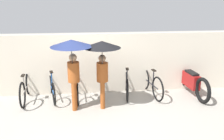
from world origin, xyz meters
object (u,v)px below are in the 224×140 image
parked_bicycle_4 (127,84)px  pedestrian_center (102,56)px  parked_bicycle_1 (52,87)px  parked_bicycle_3 (102,85)px  pedestrian_leading (72,54)px  motorcycle (191,81)px  parked_bicycle_2 (77,86)px  parked_bicycle_5 (151,83)px  parked_bicycle_0 (26,88)px

parked_bicycle_4 → pedestrian_center: size_ratio=0.85×
parked_bicycle_1 → parked_bicycle_3: parked_bicycle_1 is taller
parked_bicycle_1 → pedestrian_leading: 1.70m
pedestrian_center → motorcycle: size_ratio=0.89×
parked_bicycle_1 → parked_bicycle_2: 0.78m
parked_bicycle_4 → pedestrian_leading: size_ratio=0.83×
parked_bicycle_5 → pedestrian_leading: (-2.38, -0.89, 1.22)m
parked_bicycle_0 → pedestrian_leading: size_ratio=0.90×
parked_bicycle_3 → motorcycle: bearing=-86.3°
pedestrian_leading → parked_bicycle_0: bearing=-23.9°
parked_bicycle_4 → motorcycle: 2.07m
parked_bicycle_1 → parked_bicycle_2: bearing=-105.8°
parked_bicycle_5 → pedestrian_leading: size_ratio=0.89×
parked_bicycle_2 → parked_bicycle_0: bearing=87.3°
parked_bicycle_1 → parked_bicycle_3: size_ratio=0.97×
parked_bicycle_2 → pedestrian_center: pedestrian_center is taller
parked_bicycle_0 → parked_bicycle_3: (2.32, 0.08, -0.03)m
parked_bicycle_5 → parked_bicycle_4: bearing=80.0°
parked_bicycle_0 → pedestrian_center: (2.27, -0.82, 1.14)m
parked_bicycle_0 → parked_bicycle_2: (1.54, 0.00, -0.01)m
parked_bicycle_2 → parked_bicycle_5: parked_bicycle_2 is taller
pedestrian_leading → motorcycle: (3.67, 0.81, -1.18)m
parked_bicycle_0 → parked_bicycle_1: (0.77, 0.04, -0.03)m
parked_bicycle_1 → parked_bicycle_5: 3.09m
pedestrian_leading → parked_bicycle_5: bearing=-153.2°
pedestrian_leading → motorcycle: 3.94m
parked_bicycle_3 → motorcycle: size_ratio=0.77×
parked_bicycle_0 → parked_bicycle_4: bearing=-92.2°
parked_bicycle_2 → parked_bicycle_5: bearing=-92.2°
parked_bicycle_0 → parked_bicycle_5: size_ratio=1.01×
parked_bicycle_0 → motorcycle: parked_bicycle_0 is taller
parked_bicycle_0 → pedestrian_center: bearing=-112.7°
parked_bicycle_5 → motorcycle: size_ratio=0.81×
parked_bicycle_1 → parked_bicycle_4: (2.32, -0.00, 0.01)m
parked_bicycle_4 → parked_bicycle_0: bearing=97.3°
pedestrian_leading → parked_bicycle_1: bearing=-45.4°
parked_bicycle_4 → pedestrian_center: (-0.82, -0.86, 1.15)m
parked_bicycle_0 → motorcycle: 5.16m
parked_bicycle_3 → pedestrian_leading: (-0.83, -0.94, 1.25)m
parked_bicycle_4 → pedestrian_leading: bearing=125.9°
parked_bicycle_0 → parked_bicycle_4: size_ratio=1.09×
parked_bicycle_0 → parked_bicycle_1: 0.77m
parked_bicycle_5 → pedestrian_leading: bearing=101.0°
parked_bicycle_5 → motorcycle: 1.30m
parked_bicycle_1 → parked_bicycle_2: size_ratio=0.93×
parked_bicycle_0 → parked_bicycle_5: (3.86, 0.03, 0.00)m
parked_bicycle_0 → parked_bicycle_1: parked_bicycle_1 is taller
pedestrian_leading → parked_bicycle_4: bearing=-144.6°
parked_bicycle_2 → parked_bicycle_4: bearing=-91.7°
parked_bicycle_4 → pedestrian_center: pedestrian_center is taller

